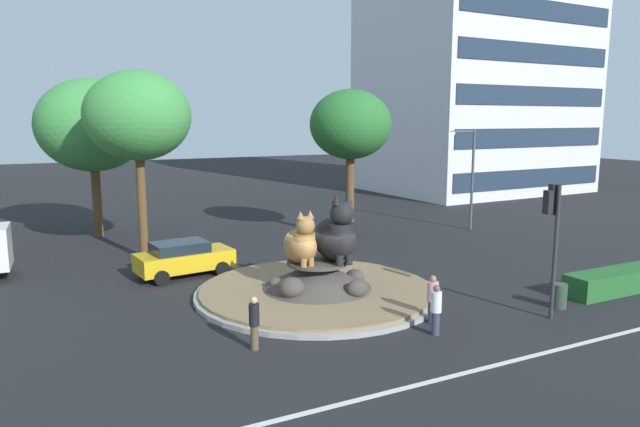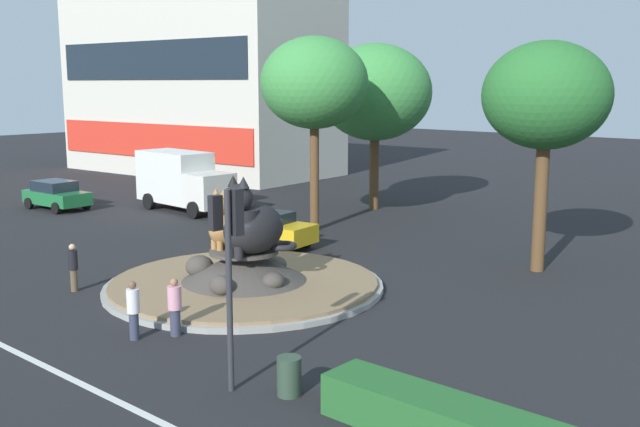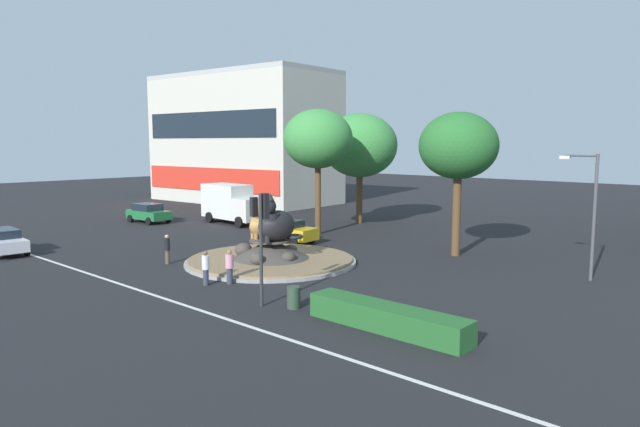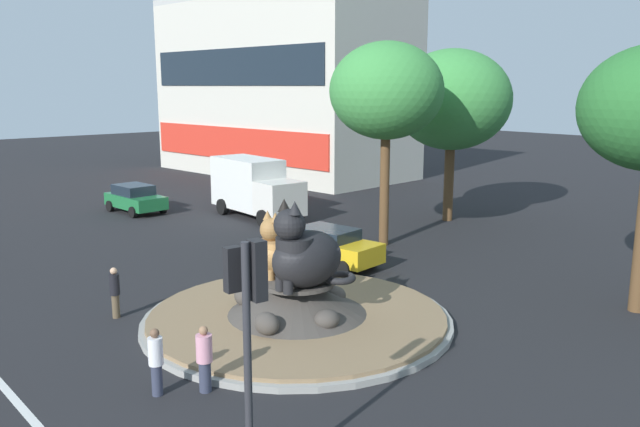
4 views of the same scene
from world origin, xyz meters
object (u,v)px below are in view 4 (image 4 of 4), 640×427
Objects in this scene: traffic_light_mast at (249,311)px; pedestrian_white_shirt at (156,360)px; pedestrian_pink_shirt at (204,358)px; delivery_box_truck at (254,187)px; cat_statue_black at (304,255)px; sedan_on_far_lane at (135,198)px; second_tree_near_tower at (452,100)px; shophouse_block at (282,86)px; pedestrian_black_shirt at (115,291)px; parked_car_right at (331,246)px; broadleaf_tree_behind_island at (386,92)px; cat_statue_tabby at (282,252)px.

traffic_light_mast reaches higher than pedestrian_white_shirt.
delivery_box_truck is at bearing -112.68° from pedestrian_pink_shirt.
cat_statue_black is 0.65× the size of sedan_on_far_lane.
second_tree_near_tower is 5.49× the size of pedestrian_white_shirt.
sedan_on_far_lane is (-21.87, 8.79, -0.03)m from pedestrian_pink_shirt.
pedestrian_white_shirt is (29.12, -26.79, -6.31)m from shophouse_block.
parked_car_right is (0.09, 9.12, -0.05)m from pedestrian_black_shirt.
sedan_on_far_lane is (-14.83, -5.05, -6.12)m from broadleaf_tree_behind_island.
delivery_box_truck reaches higher than parked_car_right.
second_tree_near_tower is at bearing 118.60° from pedestrian_black_shirt.
pedestrian_pink_shirt is 11.42m from parked_car_right.
traffic_light_mast is at bearing -107.94° from pedestrian_white_shirt.
shophouse_block is 40.06m from pedestrian_white_shirt.
pedestrian_black_shirt is at bearing -51.13° from shophouse_block.
sedan_on_far_lane is (-13.39, -11.70, -5.63)m from second_tree_near_tower.
cat_statue_black reaches higher than delivery_box_truck.
pedestrian_pink_shirt is at bearing -25.33° from sedan_on_far_lane.
sedan_on_far_lane is at bearing -101.84° from cat_statue_tabby.
traffic_light_mast reaches higher than pedestrian_pink_shirt.
pedestrian_white_shirt reaches higher than parked_car_right.
cat_statue_tabby is 5.42m from pedestrian_black_shirt.
pedestrian_white_shirt is at bearing 7.07° from pedestrian_black_shirt.
cat_statue_tabby is 11.31m from broadleaf_tree_behind_island.
second_tree_near_tower is (-12.37, 21.90, 3.03)m from traffic_light_mast.
traffic_light_mast reaches higher than delivery_box_truck.
cat_statue_black is at bearing -55.99° from parked_car_right.
delivery_box_truck is (-16.24, 13.22, 0.84)m from pedestrian_pink_shirt.
parked_car_right is at bearing -0.28° from sedan_on_far_lane.
broadleaf_tree_behind_island is 16.82m from sedan_on_far_lane.
cat_statue_tabby is 17.48m from second_tree_near_tower.
second_tree_near_tower is at bearing -141.07° from pedestrian_pink_shirt.
pedestrian_white_shirt is (0.79, -5.23, -1.46)m from cat_statue_black.
shophouse_block is 2.42× the size of second_tree_near_tower.
broadleaf_tree_behind_island is 2.22× the size of sedan_on_far_lane.
traffic_light_mast is (5.28, -5.68, 1.09)m from cat_statue_black.
cat_statue_black is at bearing -15.85° from sedan_on_far_lane.
parked_car_right is (23.63, -16.18, -6.36)m from shophouse_block.
cat_statue_tabby reaches higher than pedestrian_pink_shirt.
cat_statue_tabby is 9.02m from traffic_light_mast.
cat_statue_tabby reaches higher than pedestrian_white_shirt.
traffic_light_mast is 4.86m from pedestrian_pink_shirt.
broadleaf_tree_behind_island reaches higher than cat_statue_black.
broadleaf_tree_behind_island is at bearing 6.88° from delivery_box_truck.
shophouse_block is at bearing 35.19° from pedestrian_white_shirt.
cat_statue_black is 0.62× the size of parked_car_right.
traffic_light_mast is 1.13× the size of sedan_on_far_lane.
pedestrian_black_shirt is 17.73m from sedan_on_far_lane.
pedestrian_white_shirt is 11.95m from parked_car_right.
sedan_on_far_lane is (-20.48, 4.51, -1.51)m from cat_statue_black.
cat_statue_black is at bearing -59.41° from broadleaf_tree_behind_island.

